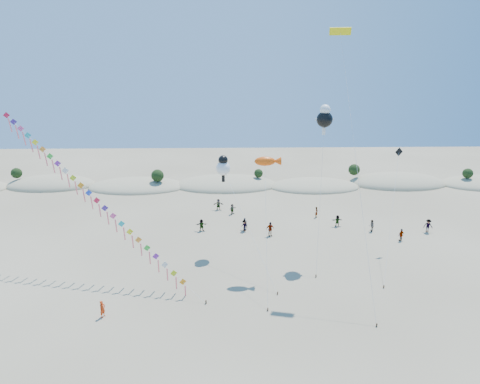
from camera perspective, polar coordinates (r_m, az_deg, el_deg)
name	(u,v)px	position (r m, az deg, el deg)	size (l,w,h in m)	color
ground	(221,358)	(32.90, -2.77, -22.48)	(160.00, 160.00, 0.00)	#7B6F55
dune_ridge	(231,185)	(73.37, -1.22, 0.99)	(145.30, 11.49, 5.57)	tan
kite_train	(90,194)	(43.37, -20.59, -0.32)	(22.56, 12.41, 16.92)	#3F2D1E
fish_kite	(268,162)	(40.94, 3.99, 4.34)	(2.72, 9.09, 12.29)	#3F2D1E
cartoon_kite_low	(223,167)	(45.79, -2.40, 3.62)	(6.14, 11.54, 11.41)	#3F2D1E
cartoon_kite_high	(325,118)	(45.15, 11.95, 10.30)	(2.48, 7.62, 17.12)	#3F2D1E
parafoil_kite	(341,39)	(41.45, 14.20, 20.29)	(2.90, 12.27, 24.56)	#3F2D1E
dark_kite	(395,184)	(48.33, 21.22, 1.07)	(5.20, 11.22, 11.95)	#3F2D1E
flyer_foreground	(102,309)	(38.47, -18.98, -15.45)	(0.58, 0.38, 1.58)	red
beachgoers	(291,221)	(55.36, 7.26, -4.05)	(31.36, 12.55, 1.90)	slate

